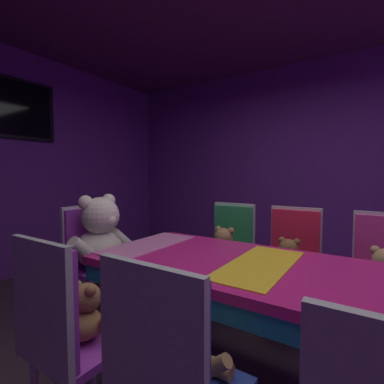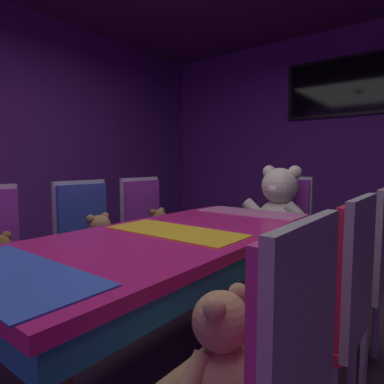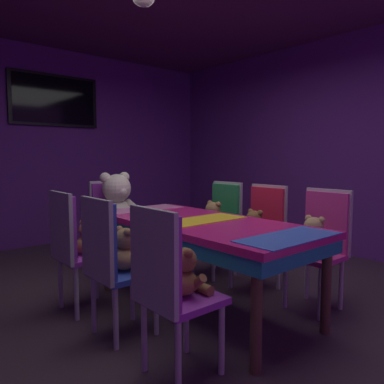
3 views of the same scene
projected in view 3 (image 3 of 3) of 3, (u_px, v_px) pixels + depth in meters
ground_plane at (201, 308)px, 3.10m from camera, size 7.90×7.90×0.00m
wall_back at (54, 147)px, 5.39m from camera, size 5.20×0.12×2.80m
wall_right at (356, 145)px, 4.65m from camera, size 0.12×6.40×2.80m
banquet_table at (201, 231)px, 3.04m from camera, size 0.90×2.02×0.75m
chair_left_0 at (165, 277)px, 2.05m from camera, size 0.42×0.41×0.98m
teddy_left_0 at (185, 274)px, 2.14m from camera, size 0.24×0.30×0.29m
chair_left_1 at (108, 254)px, 2.52m from camera, size 0.42×0.41×0.98m
teddy_left_1 at (127, 252)px, 2.62m from camera, size 0.25×0.33×0.31m
chair_left_2 at (71, 240)px, 2.96m from camera, size 0.42×0.41×0.98m
teddy_left_2 at (88, 240)px, 3.05m from camera, size 0.23×0.30×0.28m
chair_right_0 at (323, 236)px, 3.12m from camera, size 0.42×0.41×0.98m
teddy_right_0 at (313, 238)px, 3.03m from camera, size 0.26×0.34×0.32m
chair_right_1 at (263, 225)px, 3.59m from camera, size 0.42×0.41×0.98m
teddy_right_1 at (254, 228)px, 3.49m from camera, size 0.25×0.32×0.30m
chair_right_2 at (222, 218)px, 4.02m from camera, size 0.42×0.41×0.98m
teddy_right_2 at (212, 219)px, 3.92m from camera, size 0.27×0.35×0.33m
throne_chair at (110, 215)px, 4.21m from camera, size 0.41×0.42×0.98m
king_teddy_bear at (117, 205)px, 4.07m from camera, size 0.66×0.51×0.63m
wall_tv at (55, 100)px, 5.26m from camera, size 1.25×0.06×0.72m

